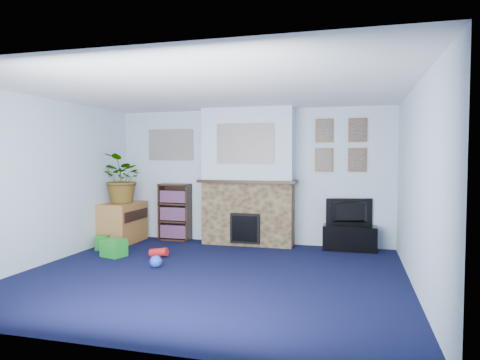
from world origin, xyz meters
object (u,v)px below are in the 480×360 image
(television, at_px, (350,212))
(bookshelf, at_px, (175,213))
(tv_stand, at_px, (350,237))
(sideboard, at_px, (123,223))

(television, relative_size, bookshelf, 0.73)
(tv_stand, xyz_separation_m, bookshelf, (-3.16, 0.08, 0.28))
(tv_stand, relative_size, television, 1.13)
(tv_stand, distance_m, television, 0.41)
(television, bearing_deg, bookshelf, -14.81)
(television, height_order, sideboard, television)
(bookshelf, bearing_deg, television, -1.02)
(tv_stand, relative_size, sideboard, 0.94)
(tv_stand, distance_m, bookshelf, 3.18)
(television, bearing_deg, tv_stand, 76.22)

